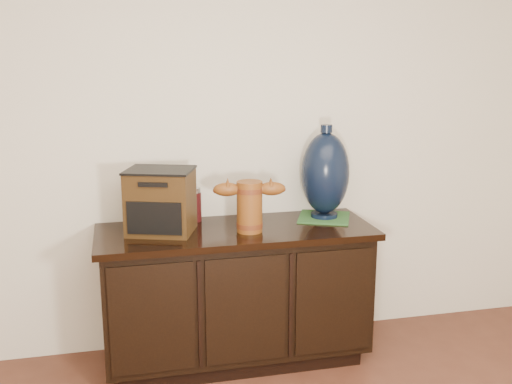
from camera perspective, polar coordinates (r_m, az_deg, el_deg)
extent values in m
plane|color=#EDE6CD|center=(3.33, -2.94, 6.86)|extent=(4.50, 0.00, 4.50)
cube|color=black|center=(3.45, -1.86, -14.95)|extent=(1.29, 0.45, 0.08)
cube|color=black|center=(3.29, -1.91, -9.41)|extent=(1.40, 0.50, 0.64)
cube|color=black|center=(3.18, -1.95, -3.79)|extent=(1.46, 0.56, 0.03)
cube|color=black|center=(3.01, -9.86, -11.87)|extent=(0.41, 0.01, 0.56)
cube|color=black|center=(3.06, -0.96, -11.20)|extent=(0.41, 0.01, 0.56)
cube|color=black|center=(3.19, 7.41, -10.33)|extent=(0.41, 0.01, 0.56)
cylinder|color=brown|center=(3.09, -0.62, -1.40)|extent=(0.15, 0.15, 0.27)
cylinder|color=#3A150B|center=(3.11, -0.62, -3.14)|extent=(0.16, 0.16, 0.03)
cylinder|color=#3A150B|center=(3.07, -0.62, 0.20)|extent=(0.16, 0.16, 0.03)
ellipsoid|color=brown|center=(3.06, -2.78, 0.24)|extent=(0.15, 0.09, 0.07)
ellipsoid|color=brown|center=(3.07, 1.52, 0.32)|extent=(0.15, 0.09, 0.07)
cube|color=#36220D|center=(3.11, -9.06, -0.95)|extent=(0.39, 0.35, 0.32)
cube|color=black|center=(2.99, -9.68, -2.50)|extent=(0.26, 0.10, 0.17)
cube|color=black|center=(3.07, -9.17, 2.07)|extent=(0.40, 0.36, 0.01)
cube|color=#2D5E2A|center=(3.39, 6.50, -2.41)|extent=(0.36, 0.36, 0.01)
cylinder|color=black|center=(3.39, 6.51, -2.17)|extent=(0.15, 0.15, 0.02)
ellipsoid|color=black|center=(3.33, 6.61, 1.78)|extent=(0.35, 0.35, 0.45)
cylinder|color=black|center=(3.29, 6.73, 6.01)|extent=(0.06, 0.06, 0.04)
cylinder|color=#590F11|center=(3.31, -5.79, -1.42)|extent=(0.06, 0.06, 0.16)
cylinder|color=silver|center=(3.28, -5.82, 0.18)|extent=(0.06, 0.06, 0.03)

